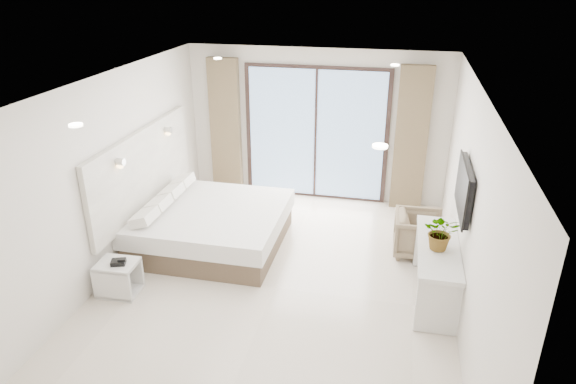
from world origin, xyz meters
The scene contains 8 objects.
ground centered at (0.00, 0.00, 0.00)m, with size 6.20×6.20×0.00m, color beige.
room_shell centered at (-0.20, 0.85, 1.58)m, with size 4.62×6.22×2.72m.
bed centered at (-1.24, 0.94, 0.31)m, with size 2.14×2.04×0.74m.
nightstand centered at (-1.95, -0.55, 0.23)m, with size 0.51×0.43×0.45m.
phone centered at (-1.91, -0.58, 0.49)m, with size 0.18×0.14×0.06m, color black.
console_desk centered at (2.04, 0.25, 0.56)m, with size 0.51×1.62×0.77m.
plant centered at (2.04, 0.15, 0.95)m, with size 0.42×0.47×0.36m, color #33662D.
armchair centered at (1.85, 1.35, 0.35)m, with size 0.68×0.64×0.70m, color #7C6951.
Camera 1 is at (1.43, -5.58, 3.93)m, focal length 32.00 mm.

